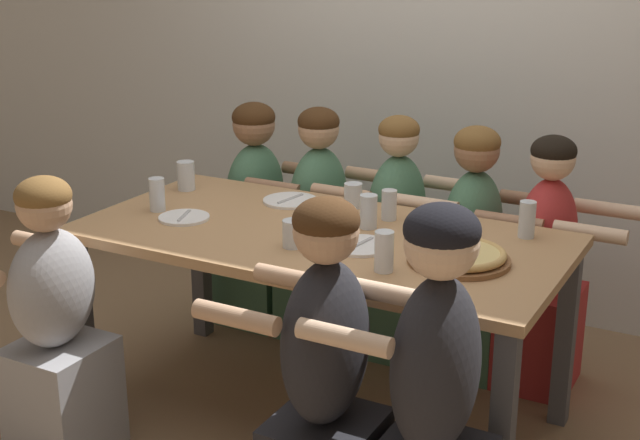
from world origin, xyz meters
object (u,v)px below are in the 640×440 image
(empty_plate_a, at_px, (184,218))
(drinking_glass_b, at_px, (310,220))
(diner_far_midright, at_px, (472,261))
(drinking_glass_g, at_px, (293,236))
(diner_far_left, at_px, (257,222))
(drinking_glass_d, at_px, (186,178))
(empty_plate_b, at_px, (360,246))
(diner_far_center, at_px, (397,248))
(diner_far_right, at_px, (544,276))
(drinking_glass_h, at_px, (353,197))
(diner_near_right, at_px, (433,415))
(drinking_glass_e, at_px, (368,214))
(drinking_glass_a, at_px, (527,221))
(diner_far_midleft, at_px, (319,234))
(drinking_glass_c, at_px, (157,197))
(drinking_glass_i, at_px, (389,207))
(drinking_glass_f, at_px, (384,254))
(diner_near_left, at_px, (56,331))
(empty_plate_c, at_px, (290,201))
(diner_near_midright, at_px, (325,393))
(pizza_board_main, at_px, (459,256))

(empty_plate_a, xyz_separation_m, drinking_glass_b, (0.52, 0.11, 0.04))
(diner_far_midright, bearing_deg, drinking_glass_g, -24.01)
(diner_far_left, bearing_deg, drinking_glass_d, -9.60)
(empty_plate_b, xyz_separation_m, diner_far_center, (-0.18, 0.77, -0.29))
(drinking_glass_b, distance_m, diner_far_right, 1.07)
(drinking_glass_b, xyz_separation_m, drinking_glass_d, (-0.76, 0.24, 0.01))
(drinking_glass_b, bearing_deg, diner_far_right, 42.75)
(drinking_glass_h, bearing_deg, diner_near_right, -53.34)
(diner_far_midright, bearing_deg, diner_near_right, 14.59)
(drinking_glass_e, distance_m, diner_near_right, 1.06)
(empty_plate_a, xyz_separation_m, drinking_glass_g, (0.55, -0.08, 0.04))
(drinking_glass_a, bearing_deg, drinking_glass_b, -156.77)
(diner_far_left, xyz_separation_m, diner_far_midleft, (0.35, -0.00, -0.00))
(empty_plate_b, bearing_deg, drinking_glass_b, 163.42)
(drinking_glass_c, bearing_deg, drinking_glass_i, 21.20)
(drinking_glass_a, relative_size, drinking_glass_f, 0.99)
(drinking_glass_g, relative_size, diner_far_center, 0.09)
(drinking_glass_b, xyz_separation_m, drinking_glass_e, (0.18, 0.14, 0.01))
(drinking_glass_f, xyz_separation_m, diner_near_left, (-1.11, -0.43, -0.35))
(empty_plate_b, xyz_separation_m, drinking_glass_f, (0.17, -0.18, 0.06))
(drinking_glass_a, distance_m, drinking_glass_i, 0.55)
(empty_plate_a, xyz_separation_m, diner_far_midleft, (0.18, 0.80, -0.28))
(empty_plate_c, xyz_separation_m, diner_near_right, (1.04, -0.98, -0.23))
(drinking_glass_h, bearing_deg, diner_far_midright, 38.82)
(empty_plate_c, distance_m, drinking_glass_f, 0.88)
(empty_plate_b, bearing_deg, drinking_glass_h, 119.45)
(drinking_glass_c, relative_size, drinking_glass_e, 1.04)
(diner_far_midright, relative_size, diner_far_left, 1.00)
(drinking_glass_b, xyz_separation_m, diner_near_midright, (0.43, -0.69, -0.30))
(drinking_glass_d, relative_size, drinking_glass_f, 0.91)
(pizza_board_main, relative_size, drinking_glass_b, 3.47)
(drinking_glass_i, relative_size, diner_far_left, 0.11)
(empty_plate_a, height_order, drinking_glass_a, drinking_glass_a)
(drinking_glass_i, relative_size, diner_far_midright, 0.11)
(empty_plate_b, relative_size, diner_far_left, 0.21)
(pizza_board_main, relative_size, empty_plate_c, 1.54)
(empty_plate_a, height_order, diner_far_left, diner_far_left)
(empty_plate_a, distance_m, drinking_glass_f, 0.95)
(drinking_glass_g, bearing_deg, drinking_glass_e, 65.90)
(drinking_glass_d, height_order, diner_far_right, diner_far_right)
(empty_plate_c, distance_m, diner_near_right, 1.45)
(drinking_glass_i, bearing_deg, drinking_glass_c, -158.80)
(empty_plate_c, height_order, drinking_glass_f, drinking_glass_f)
(drinking_glass_e, bearing_deg, empty_plate_a, -160.20)
(drinking_glass_a, height_order, diner_near_right, diner_near_right)
(drinking_glass_i, bearing_deg, diner_near_midright, -76.98)
(empty_plate_a, bearing_deg, diner_near_midright, -31.33)
(drinking_glass_a, distance_m, drinking_glass_b, 0.82)
(empty_plate_c, distance_m, diner_far_right, 1.12)
(drinking_glass_f, bearing_deg, diner_far_midright, 90.01)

